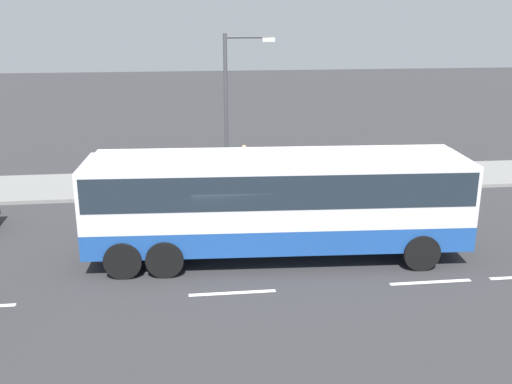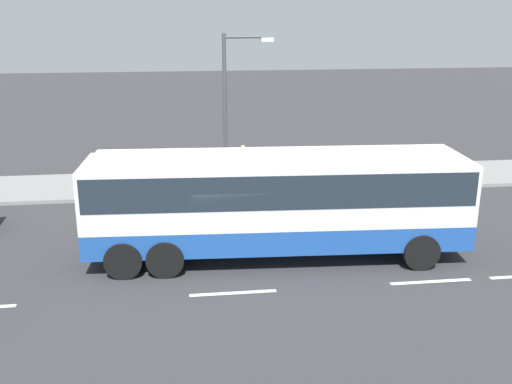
# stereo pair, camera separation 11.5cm
# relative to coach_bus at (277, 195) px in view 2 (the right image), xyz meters

# --- Properties ---
(ground_plane) EXTENTS (120.00, 120.00, 0.00)m
(ground_plane) POSITION_rel_coach_bus_xyz_m (-1.37, -0.05, -2.04)
(ground_plane) COLOR #333335
(sidewalk_curb) EXTENTS (80.00, 4.00, 0.15)m
(sidewalk_curb) POSITION_rel_coach_bus_xyz_m (-1.37, 8.37, -1.96)
(sidewalk_curb) COLOR gray
(sidewalk_curb) RESTS_ON ground_plane
(lane_centreline) EXTENTS (40.23, 0.16, 0.01)m
(lane_centreline) POSITION_rel_coach_bus_xyz_m (-1.55, -2.35, -2.03)
(lane_centreline) COLOR white
(lane_centreline) RESTS_ON ground_plane
(coach_bus) EXTENTS (11.71, 3.32, 3.27)m
(coach_bus) POSITION_rel_coach_bus_xyz_m (0.00, 0.00, 0.00)
(coach_bus) COLOR #1E4C9E
(coach_bus) RESTS_ON ground_plane
(pedestrian_near_curb) EXTENTS (0.32, 0.32, 1.67)m
(pedestrian_near_curb) POSITION_rel_coach_bus_xyz_m (-0.22, 8.03, -0.92)
(pedestrian_near_curb) COLOR black
(pedestrian_near_curb) RESTS_ON sidewalk_curb
(pedestrian_at_crossing) EXTENTS (0.32, 0.32, 1.59)m
(pedestrian_at_crossing) POSITION_rel_coach_bus_xyz_m (-1.98, 7.05, -0.98)
(pedestrian_at_crossing) COLOR black
(pedestrian_at_crossing) RESTS_ON sidewalk_curb
(street_lamp) EXTENTS (2.05, 0.24, 6.43)m
(street_lamp) POSITION_rel_coach_bus_xyz_m (-0.83, 6.81, 1.87)
(street_lamp) COLOR #47474C
(street_lamp) RESTS_ON sidewalk_curb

